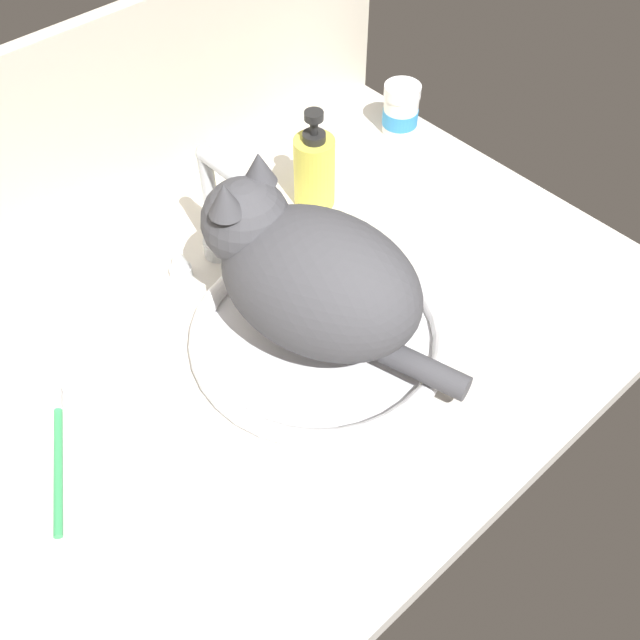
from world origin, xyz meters
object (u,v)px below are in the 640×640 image
at_px(pill_bottle, 401,110).
at_px(toothbrush, 58,456).
at_px(sink_basin, 320,335).
at_px(cat, 306,273).
at_px(faucet, 216,218).
at_px(soap_pump_bottle, 314,170).

height_order(pill_bottle, toothbrush, pill_bottle).
bearing_deg(toothbrush, sink_basin, -12.01).
xyz_separation_m(cat, toothbrush, (-0.34, 0.05, -0.11)).
bearing_deg(cat, sink_basin, -74.53).
bearing_deg(faucet, cat, -91.58).
bearing_deg(toothbrush, soap_pump_bottle, 14.74).
distance_m(sink_basin, pill_bottle, 0.48).
relative_size(pill_bottle, soap_pump_bottle, 0.54).
xyz_separation_m(sink_basin, toothbrush, (-0.34, 0.07, -0.00)).
relative_size(faucet, cat, 0.52).
height_order(soap_pump_bottle, toothbrush, soap_pump_bottle).
bearing_deg(soap_pump_bottle, pill_bottle, 9.72).
bearing_deg(faucet, sink_basin, -90.00).
distance_m(sink_basin, soap_pump_bottle, 0.28).
bearing_deg(pill_bottle, cat, -151.05).
bearing_deg(faucet, pill_bottle, 5.38).
distance_m(cat, toothbrush, 0.36).
distance_m(sink_basin, cat, 0.11).
distance_m(faucet, toothbrush, 0.38).
bearing_deg(sink_basin, pill_bottle, 31.25).
xyz_separation_m(sink_basin, soap_pump_bottle, (0.18, 0.21, 0.05)).
distance_m(cat, pill_bottle, 0.48).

